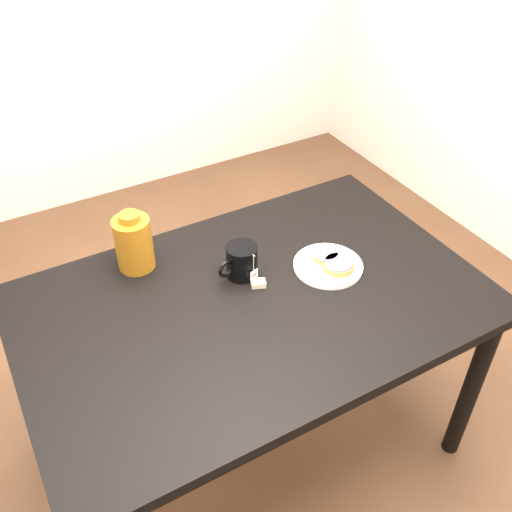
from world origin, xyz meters
name	(u,v)px	position (x,y,z in m)	size (l,w,h in m)	color
ground_plane	(254,441)	(0.00, 0.00, 0.00)	(4.00, 4.00, 0.00)	brown
table	(254,318)	(0.00, 0.00, 0.67)	(1.40, 0.90, 0.75)	black
plate	(328,265)	(0.28, 0.01, 0.76)	(0.22, 0.22, 0.02)	white
bagel_back	(326,255)	(0.29, 0.04, 0.78)	(0.10, 0.10, 0.03)	brown
bagel_front	(338,265)	(0.30, -0.02, 0.77)	(0.14, 0.14, 0.03)	brown
mug	(241,261)	(0.02, 0.12, 0.81)	(0.16, 0.12, 0.11)	black
teabag_pouch	(258,283)	(0.04, 0.05, 0.76)	(0.04, 0.03, 0.02)	#C6B793
bagel_package	(134,243)	(-0.25, 0.32, 0.84)	(0.15, 0.15, 0.20)	#62370C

